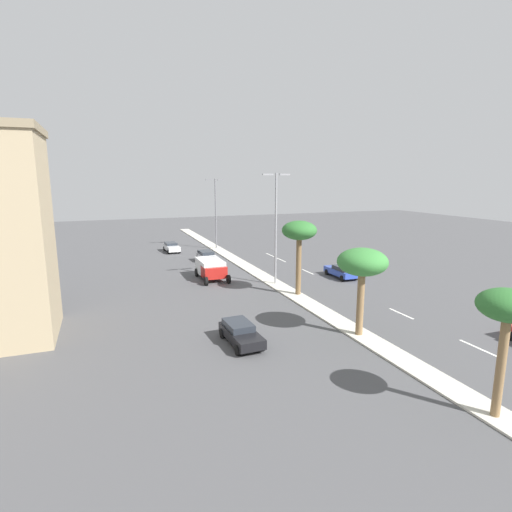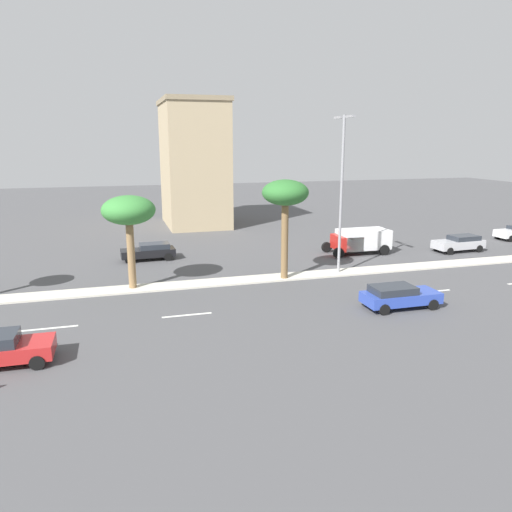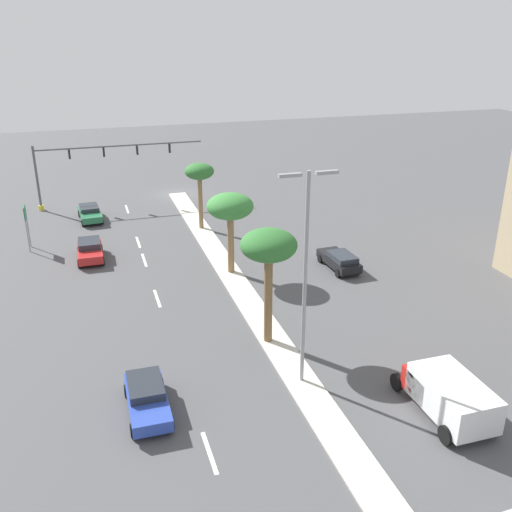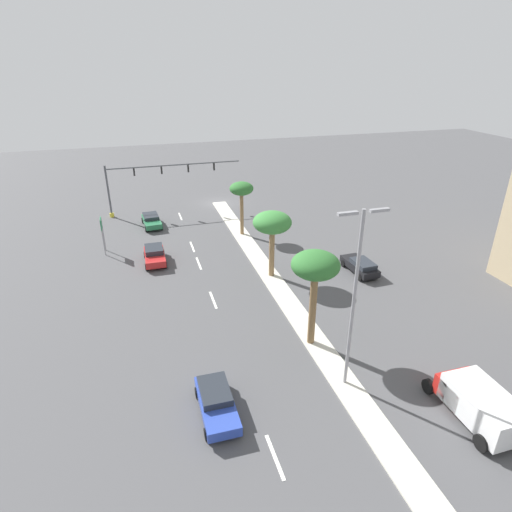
% 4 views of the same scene
% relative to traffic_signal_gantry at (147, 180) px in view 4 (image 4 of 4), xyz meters
% --- Properties ---
extents(ground_plane, '(160.00, 160.00, 0.00)m').
position_rel_traffic_signal_gantry_xyz_m(ground_plane, '(-9.37, 31.69, -4.37)').
color(ground_plane, '#4C4C4F').
extents(median_curb, '(1.80, 85.96, 0.12)m').
position_rel_traffic_signal_gantry_xyz_m(median_curb, '(-9.37, 41.24, -4.31)').
color(median_curb, beige).
rests_on(median_curb, ground).
extents(lane_stripe_outboard, '(0.20, 2.80, 0.01)m').
position_rel_traffic_signal_gantry_xyz_m(lane_stripe_outboard, '(-3.55, 2.26, -4.36)').
color(lane_stripe_outboard, silver).
rests_on(lane_stripe_outboard, ground).
extents(lane_stripe_front, '(0.20, 2.80, 0.01)m').
position_rel_traffic_signal_gantry_xyz_m(lane_stripe_front, '(-3.55, 12.17, -4.36)').
color(lane_stripe_front, silver).
rests_on(lane_stripe_front, ground).
extents(lane_stripe_inboard, '(0.20, 2.80, 0.01)m').
position_rel_traffic_signal_gantry_xyz_m(lane_stripe_inboard, '(-3.55, 16.34, -4.36)').
color(lane_stripe_inboard, silver).
rests_on(lane_stripe_inboard, ground).
extents(lane_stripe_mid, '(0.20, 2.80, 0.01)m').
position_rel_traffic_signal_gantry_xyz_m(lane_stripe_mid, '(-3.55, 23.53, -4.36)').
color(lane_stripe_mid, silver).
rests_on(lane_stripe_mid, ground).
extents(lane_stripe_far, '(0.20, 2.80, 0.01)m').
position_rel_traffic_signal_gantry_xyz_m(lane_stripe_far, '(-3.55, 39.44, -4.36)').
color(lane_stripe_far, silver).
rests_on(lane_stripe_far, ground).
extents(traffic_signal_gantry, '(16.85, 0.53, 6.51)m').
position_rel_traffic_signal_gantry_xyz_m(traffic_signal_gantry, '(0.00, 0.00, 0.00)').
color(traffic_signal_gantry, '#515459').
rests_on(traffic_signal_gantry, ground).
extents(directional_road_sign, '(0.10, 1.34, 3.75)m').
position_rel_traffic_signal_gantry_xyz_m(directional_road_sign, '(5.22, 11.13, -1.68)').
color(directional_road_sign, gray).
rests_on(directional_road_sign, ground).
extents(palm_tree_near, '(2.60, 2.60, 5.98)m').
position_rel_traffic_signal_gantry_xyz_m(palm_tree_near, '(-9.49, 10.37, 0.81)').
color(palm_tree_near, olive).
rests_on(palm_tree_near, median_curb).
extents(palm_tree_left, '(3.41, 3.41, 6.08)m').
position_rel_traffic_signal_gantry_xyz_m(palm_tree_left, '(-9.51, 20.85, 0.76)').
color(palm_tree_left, olive).
rests_on(palm_tree_left, median_curb).
extents(palm_tree_center, '(3.20, 3.20, 6.89)m').
position_rel_traffic_signal_gantry_xyz_m(palm_tree_center, '(-8.98, 31.23, 1.54)').
color(palm_tree_center, brown).
rests_on(palm_tree_center, median_curb).
extents(street_lamp_front, '(2.90, 0.24, 11.19)m').
position_rel_traffic_signal_gantry_xyz_m(street_lamp_front, '(-9.38, 35.61, 2.21)').
color(street_lamp_front, gray).
rests_on(street_lamp_front, median_curb).
extents(sedan_black_rear, '(2.02, 4.39, 1.36)m').
position_rel_traffic_signal_gantry_xyz_m(sedan_black_rear, '(-17.63, 22.55, -3.63)').
color(sedan_black_rear, black).
rests_on(sedan_black_rear, ground).
extents(sedan_green_inboard, '(2.24, 4.47, 1.30)m').
position_rel_traffic_signal_gantry_xyz_m(sedan_green_inboard, '(0.11, 4.68, -3.65)').
color(sedan_green_inboard, '#287047').
rests_on(sedan_green_inboard, ground).
extents(sedan_red_right, '(2.05, 4.12, 1.45)m').
position_rel_traffic_signal_gantry_xyz_m(sedan_red_right, '(0.50, 14.83, -3.60)').
color(sedan_red_right, red).
rests_on(sedan_red_right, ground).
extents(sedan_blue_trailing, '(2.00, 4.51, 1.36)m').
position_rel_traffic_signal_gantry_xyz_m(sedan_blue_trailing, '(-1.36, 35.63, -3.63)').
color(sedan_blue_trailing, '#2D47AD').
rests_on(sedan_blue_trailing, ground).
extents(box_truck, '(2.68, 5.48, 2.09)m').
position_rel_traffic_signal_gantry_xyz_m(box_truck, '(-14.98, 40.17, -3.18)').
color(box_truck, '#B21E19').
rests_on(box_truck, ground).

